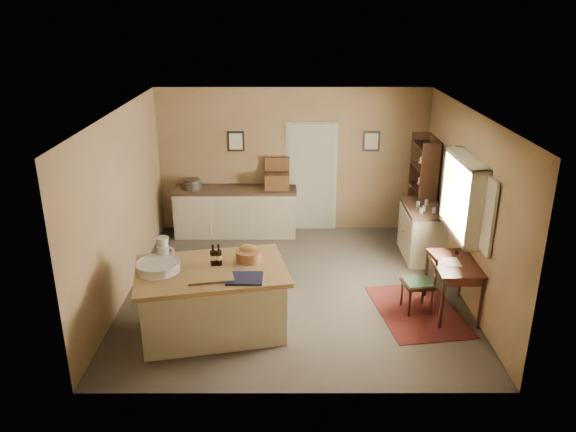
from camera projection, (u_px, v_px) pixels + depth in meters
name	position (u px, v px, depth m)	size (l,w,h in m)	color
ground	(294.00, 288.00, 8.61)	(5.00, 5.00, 0.00)	brown
wall_back	(293.00, 160.00, 10.48)	(5.00, 0.10, 2.70)	#987753
wall_front	(297.00, 286.00, 5.80)	(5.00, 0.10, 2.70)	#987753
wall_left	(122.00, 205.00, 8.13)	(0.10, 5.00, 2.70)	#987753
wall_right	(466.00, 205.00, 8.14)	(0.10, 5.00, 2.70)	#987753
ceiling	(295.00, 112.00, 7.66)	(5.00, 5.00, 0.00)	silver
door	(311.00, 176.00, 10.55)	(0.97, 0.06, 2.11)	#A8AC93
framed_prints	(304.00, 141.00, 10.33)	(2.82, 0.02, 0.38)	black
window	(467.00, 196.00, 7.88)	(0.25, 1.99, 1.12)	beige
work_island	(212.00, 298.00, 7.32)	(2.12, 1.60, 1.20)	beige
sideboard	(236.00, 210.00, 10.50)	(2.27, 0.64, 1.18)	beige
rug	(418.00, 311.00, 7.95)	(1.10, 1.60, 0.01)	#48120F
writing_desk	(454.00, 268.00, 7.72)	(0.59, 0.97, 0.82)	#331710
desk_chair	(418.00, 284.00, 7.84)	(0.39, 0.39, 0.84)	#321C12
right_cabinet	(422.00, 231.00, 9.57)	(0.63, 1.13, 0.99)	beige
shelving_unit	(425.00, 191.00, 9.99)	(0.33, 0.87, 1.93)	#321C12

